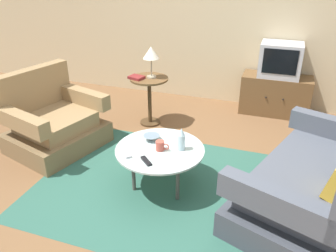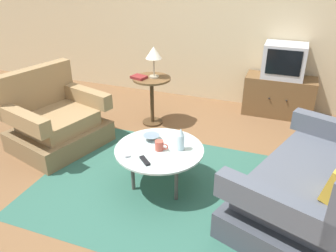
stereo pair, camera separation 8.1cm
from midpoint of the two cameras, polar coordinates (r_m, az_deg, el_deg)
ground_plane at (r=3.50m, az=-1.77°, el=-9.48°), size 16.00×16.00×0.00m
back_wall at (r=5.21m, az=7.91°, el=18.66°), size 9.00×0.12×2.70m
area_rug at (r=3.46m, az=-1.98°, el=-9.95°), size 2.41×1.92×0.00m
armchair at (r=4.23m, az=-19.29°, el=0.48°), size 1.09×1.19×0.90m
couch at (r=3.22m, az=22.91°, el=-9.08°), size 1.41×1.82×0.90m
coffee_table at (r=3.23m, az=-2.09°, el=-4.31°), size 0.85×0.85×0.43m
side_table at (r=4.49m, az=-3.65°, el=5.84°), size 0.50×0.50×0.65m
tv_stand at (r=5.09m, az=17.06°, el=5.00°), size 0.95×0.43×0.56m
television at (r=4.94m, az=17.87°, el=10.52°), size 0.55×0.42×0.46m
table_lamp at (r=4.35m, az=-3.39°, el=11.98°), size 0.21×0.21×0.40m
vase at (r=3.15m, az=1.51°, el=-2.28°), size 0.07×0.07×0.22m
mug at (r=3.17m, az=-2.01°, el=-3.32°), size 0.13×0.08×0.09m
bowl at (r=3.35m, az=-3.46°, el=-1.97°), size 0.16×0.16×0.05m
tv_remote_dark at (r=3.02m, az=-4.44°, el=-5.86°), size 0.14×0.14×0.02m
tv_remote_silver at (r=3.16m, az=-7.65°, el=-4.51°), size 0.14×0.16×0.02m
book at (r=4.41m, az=-5.85°, el=8.11°), size 0.22×0.19×0.03m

